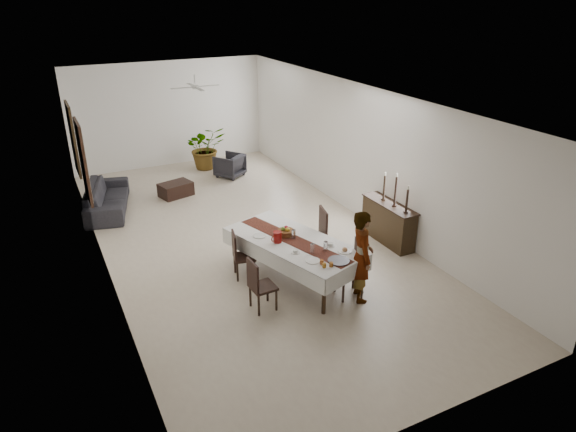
{
  "coord_description": "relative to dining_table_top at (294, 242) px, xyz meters",
  "views": [
    {
      "loc": [
        -3.81,
        -9.7,
        5.21
      ],
      "look_at": [
        0.37,
        -1.43,
        1.05
      ],
      "focal_mm": 32.0,
      "sensor_mm": 36.0,
      "label": 1
    }
  ],
  "objects": [
    {
      "name": "wall_back",
      "position": [
        -0.19,
        8.01,
        0.82
      ],
      "size": [
        6.0,
        0.02,
        3.2
      ],
      "primitive_type": "cube",
      "color": "white",
      "rests_on": "floor"
    },
    {
      "name": "tablecloth_top",
      "position": [
        0.0,
        0.0,
        0.03
      ],
      "size": [
        2.03,
        3.01,
        0.01
      ],
      "primitive_type": "cube",
      "rotation": [
        0.0,
        0.0,
        0.3
      ],
      "color": "silver",
      "rests_on": "dining_table_top"
    },
    {
      "name": "chair_right_near_leg_br",
      "position": [
        0.46,
        -0.79,
        -0.55
      ],
      "size": [
        0.05,
        0.05,
        0.45
      ],
      "primitive_type": "cylinder",
      "rotation": [
        0.0,
        0.0,
        -0.14
      ],
      "color": "black",
      "rests_on": "floor"
    },
    {
      "name": "saucer_right",
      "position": [
        0.5,
        -0.52,
        0.04
      ],
      "size": [
        0.16,
        0.16,
        0.01
      ],
      "primitive_type": "cylinder",
      "color": "silver",
      "rests_on": "tablecloth_top"
    },
    {
      "name": "wall_right",
      "position": [
        2.81,
        2.01,
        0.82
      ],
      "size": [
        0.02,
        12.0,
        3.2
      ],
      "primitive_type": "cube",
      "color": "white",
      "rests_on": "floor"
    },
    {
      "name": "candlestick_far_shaft",
      "position": [
        2.59,
        0.7,
        0.43
      ],
      "size": [
        0.05,
        0.05,
        0.54
      ],
      "primitive_type": "cylinder",
      "color": "black",
      "rests_on": "candlestick_far_base"
    },
    {
      "name": "chair_left_far_leg_br",
      "position": [
        -0.7,
        0.29,
        -0.58
      ],
      "size": [
        0.05,
        0.05,
        0.4
      ],
      "primitive_type": "cylinder",
      "rotation": [
        0.0,
        0.0,
        -0.23
      ],
      "color": "black",
      "rests_on": "floor"
    },
    {
      "name": "armchair",
      "position": [
        1.0,
        6.06,
        -0.43
      ],
      "size": [
        1.03,
        1.03,
        0.68
      ],
      "primitive_type": "imported",
      "rotation": [
        0.0,
        0.0,
        3.76
      ],
      "color": "#2A282D",
      "rests_on": "floor"
    },
    {
      "name": "table_runner",
      "position": [
        0.0,
        0.0,
        0.04
      ],
      "size": [
        1.16,
        2.66,
        0.0
      ],
      "primitive_type": "cube",
      "rotation": [
        0.0,
        0.0,
        0.3
      ],
      "color": "maroon",
      "rests_on": "tablecloth_top"
    },
    {
      "name": "jam_jar_b",
      "position": [
        -0.0,
        -1.14,
        0.08
      ],
      "size": [
        0.07,
        0.07,
        0.08
      ],
      "primitive_type": "cylinder",
      "color": "#975D15",
      "rests_on": "tablecloth_top"
    },
    {
      "name": "fruit_green",
      "position": [
        -0.08,
        0.29,
        0.17
      ],
      "size": [
        0.09,
        0.09,
        0.09
      ],
      "primitive_type": "sphere",
      "color": "#5B7523",
      "rests_on": "fruit_basket"
    },
    {
      "name": "chair_left_far_leg_fr",
      "position": [
        -1.02,
        0.36,
        -0.58
      ],
      "size": [
        0.05,
        0.05,
        0.4
      ],
      "primitive_type": "cylinder",
      "rotation": [
        0.0,
        0.0,
        -0.23
      ],
      "color": "black",
      "rests_on": "floor"
    },
    {
      "name": "tablecloth_drape_right",
      "position": [
        0.6,
        0.19,
        -0.12
      ],
      "size": [
        0.83,
        2.64,
        0.32
      ],
      "primitive_type": "cube",
      "rotation": [
        0.0,
        0.0,
        0.3
      ],
      "color": "white",
      "rests_on": "dining_table_top"
    },
    {
      "name": "wine_glass_mid",
      "position": [
        0.07,
        -0.59,
        0.13
      ],
      "size": [
        0.07,
        0.07,
        0.18
      ],
      "primitive_type": "cylinder",
      "color": "white",
      "rests_on": "tablecloth_top"
    },
    {
      "name": "candlestick_far_candle",
      "position": [
        2.59,
        0.7,
        0.73
      ],
      "size": [
        0.04,
        0.04,
        0.08
      ],
      "primitive_type": "cylinder",
      "color": "white",
      "rests_on": "candlestick_far_shaft"
    },
    {
      "name": "candlestick_mid_base",
      "position": [
        2.59,
        0.31,
        0.15
      ],
      "size": [
        0.1,
        0.1,
        0.03
      ],
      "primitive_type": "cylinder",
      "color": "black",
      "rests_on": "sideboard_top"
    },
    {
      "name": "potted_plant",
      "position": [
        0.63,
        7.12,
        -0.11
      ],
      "size": [
        1.22,
        1.06,
        1.33
      ],
      "primitive_type": "imported",
      "rotation": [
        0.0,
        0.0,
        -0.02
      ],
      "color": "#2B5C24",
      "rests_on": "floor"
    },
    {
      "name": "candlestick_mid_candle",
      "position": [
        2.59,
        0.31,
        0.83
      ],
      "size": [
        0.04,
        0.04,
        0.08
      ],
      "primitive_type": "cylinder",
      "color": "white",
      "rests_on": "candlestick_mid_shaft"
    },
    {
      "name": "chair_left_near_leg_fl",
      "position": [
        -1.13,
        -0.52,
        -0.57
      ],
      "size": [
        0.04,
        0.04,
        0.41
      ],
      "primitive_type": "cylinder",
      "rotation": [
        0.0,
        0.0,
        0.04
      ],
      "color": "black",
      "rests_on": "floor"
    },
    {
      "name": "fruit_yellow",
      "position": [
        -0.01,
        0.22,
        0.17
      ],
      "size": [
        0.09,
        0.09,
        0.09
      ],
      "primitive_type": "sphere",
      "color": "gold",
      "rests_on": "fruit_basket"
    },
    {
      "name": "chair_right_near_leg_bl",
      "position": [
        0.4,
        -1.16,
        -0.55
      ],
      "size": [
        0.05,
        0.05,
        0.45
      ],
      "primitive_type": "cylinder",
      "rotation": [
        0.0,
        0.0,
        -0.14
      ],
      "color": "black",
      "rests_on": "floor"
    },
    {
      "name": "table_leg_fl",
      "position": [
        -0.08,
        -1.3,
        -0.4
      ],
      "size": [
        0.09,
        0.09,
        0.75
      ],
      "primitive_type": "cylinder",
      "rotation": [
        0.0,
        0.0,
        0.3
      ],
      "color": "black",
      "rests_on": "floor"
    },
    {
      "name": "wall_front",
      "position": [
        -0.19,
        -3.99,
        0.82
      ],
      "size": [
        6.0,
        0.02,
        3.2
      ],
      "primitive_type": "cube",
      "color": "white",
      "rests_on": "floor"
    },
    {
      "name": "candlestick_far_base",
      "position": [
        2.59,
        0.7,
        0.15
      ],
      "size": [
        0.1,
        0.1,
        0.03
      ],
      "primitive_type": "cylinder",
      "color": "black",
      "rests_on": "sideboard_top"
    },
    {
      "name": "fan_rod",
      "position": [
        -0.19,
        5.01,
        2.32
      ],
      "size": [
        0.04,
        0.04,
        0.2
      ],
      "primitive_type": "cylinder",
      "color": "white",
      "rests_on": "ceiling"
    },
    {
      "name": "jam_jar_c",
      "position": [
        0.02,
        -1.03,
        0.08
      ],
      "size": [
        0.07,
        0.07,
        0.08
      ],
      "primitive_type": "cylinder",
      "color": "#924415",
      "rests_on": "tablecloth_top"
    },
    {
      "name": "chair_left_near_back",
      "position": [
        -1.14,
        -0.69,
        -0.06
      ],
      "size": [
        0.05,
        0.42,
        0.53
      ],
      "primitive_type": "cube",
      "rotation": [
        0.0,
        0.0,
        -1.53
      ],
      "color": "black",
      "rests_on": "chair_left_near_seat"
    },
    {
      "name": "mirror_glass_near",
      "position": [
        -3.11,
        4.21,
        0.82
      ],
      "size": [
        0.01,
        0.9,
        1.7
      ],
      "primitive_type": "cube",
      "color": "silver",
      "rests_on": "mirror_frame_near"
    },
    {
      "name": "wall_left",
      "position": [
        -3.19,
        2.01,
        0.82
      ],
      "size": [
        0.02,
        12.0,
        3.2
      ],
      "primitive_type": "cube",
      "color": "white",
      "rests_on": "floor"
    },
    {
      "name": "chair_right_far_seat",
      "position": [
        0.62,
        0.38,
        -0.26
      ],
      "size": [
        0.59,
        0.59,
        0.06
      ],
      "primitive_type": "cube",
      "rotation": [
        0.0,
        0.0,
        1.33
      ],
      "color": "black",
      "rests_on": "chair_right_far_leg_fl"
    },
    {
      "name": "mirror_glass_far",
      "position": [
        -3.11,
        6.31,
        0.82
      ],
      "size": [
        0.01,
        0.9,
        1.7
      ],
      "primitive_type": "cube",
      "color": "silver",
      "rests_on": "mirror_frame_far"
    },
    {
      "name": "candlestick_near_candle",
      "position": [
        2.59,
        -0.08,
        0.69
      ],
      "size": [
        0.04,
        0.04,
        0.08
      ],
      "primitive_type": "cylinder",
      "color": "beige",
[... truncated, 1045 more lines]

